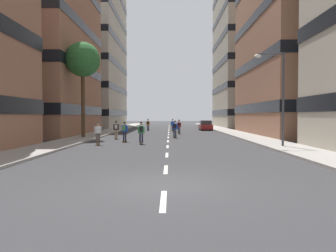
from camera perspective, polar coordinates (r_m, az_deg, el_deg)
ground_plane at (r=41.69m, az=0.10°, el=-1.27°), size 186.52×186.52×0.00m
sidewalk_left at (r=46.36m, az=-10.27°, el=-0.90°), size 2.96×85.49×0.14m
sidewalk_right at (r=46.29m, az=10.52°, el=-0.90°), size 2.96×85.49×0.14m
lane_markings at (r=43.60m, az=0.11°, el=-1.13°), size 0.16×72.20×0.01m
building_left_mid at (r=42.72m, az=-24.00°, el=11.77°), size 14.57×17.68×19.31m
building_left_far at (r=67.81m, az=-14.82°, el=13.66°), size 14.57×22.26×32.26m
building_right_mid at (r=44.02m, az=24.36°, el=19.46°), size 14.57×19.79×31.22m
building_right_far at (r=67.34m, az=15.20°, el=11.99°), size 14.57×19.56×28.22m
parked_car_near at (r=50.36m, az=6.61°, el=0.05°), size 1.82×4.40×1.52m
street_tree_near at (r=33.40m, az=-14.75°, el=11.08°), size 3.39×3.39×9.30m
streetlamp_right at (r=23.93m, az=18.77°, el=6.24°), size 2.13×0.30×6.50m
skater_0 at (r=25.60m, az=-12.22°, el=-1.06°), size 0.57×0.92×1.78m
skater_1 at (r=39.92m, az=1.95°, el=0.05°), size 0.55×0.91×1.78m
skater_2 at (r=31.77m, az=-9.09°, el=-0.43°), size 0.55×0.92×1.78m
skater_3 at (r=32.84m, az=1.21°, el=-0.33°), size 0.57×0.92×1.78m
skater_4 at (r=25.71m, az=-4.73°, el=-0.94°), size 0.55×0.91×1.78m
skater_5 at (r=48.40m, az=-3.54°, el=0.36°), size 0.55×0.92×1.78m
skater_6 at (r=28.06m, az=-7.65°, el=-0.72°), size 0.57×0.92×1.78m
skater_7 at (r=46.78m, az=0.83°, el=0.28°), size 0.55×0.92×1.78m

